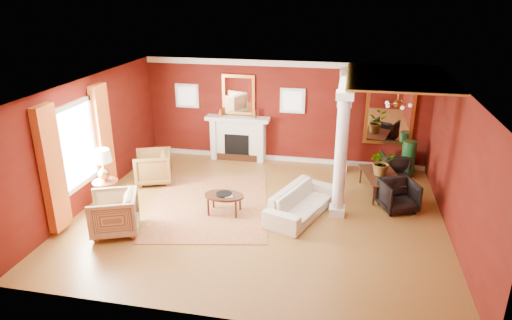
% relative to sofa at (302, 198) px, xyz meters
% --- Properties ---
extents(ground, '(8.00, 8.00, 0.00)m').
position_rel_sofa_xyz_m(ground, '(-0.92, -0.16, -0.41)').
color(ground, brown).
rests_on(ground, ground).
extents(room_shell, '(8.04, 7.04, 2.92)m').
position_rel_sofa_xyz_m(room_shell, '(-0.92, -0.16, 1.61)').
color(room_shell, '#55150B').
rests_on(room_shell, ground).
extents(fireplace, '(1.85, 0.42, 1.29)m').
position_rel_sofa_xyz_m(fireplace, '(-2.22, 3.16, 0.24)').
color(fireplace, white).
rests_on(fireplace, ground).
extents(overmantel_mirror, '(0.95, 0.07, 1.15)m').
position_rel_sofa_xyz_m(overmantel_mirror, '(-2.22, 3.29, 1.49)').
color(overmantel_mirror, gold).
rests_on(overmantel_mirror, fireplace).
extents(flank_window_left, '(0.70, 0.07, 0.70)m').
position_rel_sofa_xyz_m(flank_window_left, '(-3.77, 3.30, 1.39)').
color(flank_window_left, white).
rests_on(flank_window_left, room_shell).
extents(flank_window_right, '(0.70, 0.07, 0.70)m').
position_rel_sofa_xyz_m(flank_window_right, '(-0.67, 3.30, 1.39)').
color(flank_window_right, white).
rests_on(flank_window_right, room_shell).
extents(left_window, '(0.21, 2.55, 2.60)m').
position_rel_sofa_xyz_m(left_window, '(-4.81, -0.76, 1.01)').
color(left_window, white).
rests_on(left_window, room_shell).
extents(column_front, '(0.36, 0.36, 2.80)m').
position_rel_sofa_xyz_m(column_front, '(0.78, 0.14, 1.02)').
color(column_front, white).
rests_on(column_front, ground).
extents(column_back, '(0.36, 0.36, 2.80)m').
position_rel_sofa_xyz_m(column_back, '(0.78, 2.84, 1.02)').
color(column_back, white).
rests_on(column_back, ground).
extents(header_beam, '(0.30, 3.20, 0.32)m').
position_rel_sofa_xyz_m(header_beam, '(0.78, 1.74, 2.21)').
color(header_beam, white).
rests_on(header_beam, column_front).
extents(amber_ceiling, '(2.30, 3.40, 0.04)m').
position_rel_sofa_xyz_m(amber_ceiling, '(1.93, 1.59, 2.46)').
color(amber_ceiling, gold).
rests_on(amber_ceiling, room_shell).
extents(dining_mirror, '(1.30, 0.07, 1.70)m').
position_rel_sofa_xyz_m(dining_mirror, '(1.98, 3.29, 1.14)').
color(dining_mirror, gold).
rests_on(dining_mirror, room_shell).
extents(chandelier, '(0.60, 0.62, 0.75)m').
position_rel_sofa_xyz_m(chandelier, '(1.98, 1.64, 1.84)').
color(chandelier, '#AE6F36').
rests_on(chandelier, room_shell).
extents(crown_trim, '(8.00, 0.08, 0.16)m').
position_rel_sofa_xyz_m(crown_trim, '(-0.92, 3.30, 2.41)').
color(crown_trim, white).
rests_on(crown_trim, room_shell).
extents(base_trim, '(8.00, 0.08, 0.12)m').
position_rel_sofa_xyz_m(base_trim, '(-0.92, 3.30, -0.35)').
color(base_trim, white).
rests_on(base_trim, ground).
extents(rug, '(3.31, 4.02, 0.01)m').
position_rel_sofa_xyz_m(rug, '(-2.16, 0.06, -0.40)').
color(rug, maroon).
rests_on(rug, ground).
extents(sofa, '(1.30, 2.17, 0.82)m').
position_rel_sofa_xyz_m(sofa, '(0.00, 0.00, 0.00)').
color(sofa, '#ECE4C6').
rests_on(sofa, ground).
extents(armchair_leopard, '(1.09, 1.13, 0.92)m').
position_rel_sofa_xyz_m(armchair_leopard, '(-3.97, 1.05, 0.05)').
color(armchair_leopard, black).
rests_on(armchair_leopard, ground).
extents(armchair_stripe, '(1.14, 1.18, 0.95)m').
position_rel_sofa_xyz_m(armchair_stripe, '(-3.69, -1.56, 0.07)').
color(armchair_stripe, tan).
rests_on(armchair_stripe, ground).
extents(coffee_table, '(0.90, 0.90, 0.46)m').
position_rel_sofa_xyz_m(coffee_table, '(-1.70, -0.28, 0.00)').
color(coffee_table, black).
rests_on(coffee_table, ground).
extents(coffee_book, '(0.17, 0.09, 0.25)m').
position_rel_sofa_xyz_m(coffee_book, '(-1.68, -0.35, 0.17)').
color(coffee_book, black).
rests_on(coffee_book, coffee_table).
extents(side_table, '(0.57, 0.57, 1.42)m').
position_rel_sofa_xyz_m(side_table, '(-4.42, -0.54, 0.54)').
color(side_table, black).
rests_on(side_table, ground).
extents(dining_table, '(0.81, 1.50, 0.80)m').
position_rel_sofa_xyz_m(dining_table, '(1.79, 1.50, -0.01)').
color(dining_table, black).
rests_on(dining_table, ground).
extents(dining_chair_near, '(0.96, 0.93, 0.77)m').
position_rel_sofa_xyz_m(dining_chair_near, '(2.12, 0.68, -0.02)').
color(dining_chair_near, black).
rests_on(dining_chair_near, ground).
extents(dining_chair_far, '(0.77, 0.73, 0.67)m').
position_rel_sofa_xyz_m(dining_chair_far, '(2.21, 2.84, -0.07)').
color(dining_chair_far, black).
rests_on(dining_chair_far, ground).
extents(green_urn, '(0.41, 0.41, 0.98)m').
position_rel_sofa_xyz_m(green_urn, '(2.54, 2.84, -0.02)').
color(green_urn, '#15441D').
rests_on(green_urn, ground).
extents(potted_plant, '(0.76, 0.81, 0.52)m').
position_rel_sofa_xyz_m(potted_plant, '(1.76, 1.50, 0.65)').
color(potted_plant, '#26591E').
rests_on(potted_plant, dining_table).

